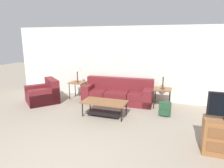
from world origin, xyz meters
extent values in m
cube|color=silver|center=(0.00, 4.51, 1.30)|extent=(8.89, 0.06, 2.60)
cube|color=maroon|center=(-0.06, 3.93, 0.11)|extent=(2.42, 0.96, 0.22)
cube|color=maroon|center=(-0.86, 3.87, 0.32)|extent=(0.81, 0.80, 0.20)
cube|color=maroon|center=(-0.06, 3.91, 0.32)|extent=(0.81, 0.80, 0.20)
cube|color=maroon|center=(0.73, 3.95, 0.32)|extent=(0.81, 0.80, 0.20)
cube|color=maroon|center=(-0.08, 4.23, 0.62)|extent=(2.39, 0.37, 0.40)
cube|color=maroon|center=(-1.11, 3.88, 0.29)|extent=(0.32, 0.87, 0.58)
cube|color=maroon|center=(0.99, 3.98, 0.29)|extent=(0.32, 0.87, 0.58)
cube|color=maroon|center=(-2.54, 3.09, 0.20)|extent=(1.38, 1.38, 0.40)
cube|color=maroon|center=(-2.31, 3.37, 0.60)|extent=(0.91, 0.83, 0.40)
cube|color=maroon|center=(-2.81, 3.32, 0.28)|extent=(0.83, 0.92, 0.56)
cube|color=maroon|center=(-2.27, 2.86, 0.28)|extent=(0.83, 0.92, 0.56)
cube|color=brown|center=(-0.06, 2.65, 0.42)|extent=(1.27, 0.63, 0.04)
cylinder|color=black|center=(-0.63, 2.40, 0.20)|extent=(0.03, 0.03, 0.40)
cylinder|color=black|center=(0.52, 2.40, 0.20)|extent=(0.03, 0.03, 0.40)
cylinder|color=black|center=(-0.63, 2.91, 0.20)|extent=(0.03, 0.03, 0.40)
cylinder|color=black|center=(0.52, 2.91, 0.20)|extent=(0.03, 0.03, 0.40)
cube|color=black|center=(-0.06, 2.65, 0.08)|extent=(0.95, 0.44, 0.02)
cube|color=brown|center=(-1.57, 3.88, 0.61)|extent=(0.55, 0.50, 0.03)
cylinder|color=black|center=(-1.80, 3.67, 0.30)|extent=(0.03, 0.03, 0.60)
cylinder|color=black|center=(-1.33, 3.67, 0.30)|extent=(0.03, 0.03, 0.60)
cylinder|color=black|center=(-1.80, 4.09, 0.30)|extent=(0.03, 0.03, 0.60)
cylinder|color=black|center=(-1.33, 4.09, 0.30)|extent=(0.03, 0.03, 0.60)
cube|color=brown|center=(1.44, 3.88, 0.61)|extent=(0.55, 0.50, 0.03)
cylinder|color=black|center=(1.21, 3.67, 0.30)|extent=(0.03, 0.03, 0.60)
cylinder|color=black|center=(1.68, 3.67, 0.30)|extent=(0.03, 0.03, 0.60)
cylinder|color=black|center=(1.21, 4.09, 0.30)|extent=(0.03, 0.03, 0.60)
cylinder|color=black|center=(1.68, 4.09, 0.30)|extent=(0.03, 0.03, 0.60)
cylinder|color=#472D1E|center=(-1.57, 3.88, 0.64)|extent=(0.14, 0.14, 0.02)
cylinder|color=#472D1E|center=(-1.57, 3.88, 0.85)|extent=(0.04, 0.04, 0.40)
cone|color=beige|center=(-1.57, 3.88, 1.15)|extent=(0.27, 0.27, 0.22)
cylinder|color=#472D1E|center=(1.44, 3.88, 0.64)|extent=(0.14, 0.14, 0.02)
cylinder|color=#472D1E|center=(1.44, 3.88, 0.85)|extent=(0.04, 0.04, 0.40)
cone|color=beige|center=(1.44, 3.88, 1.15)|extent=(0.27, 0.27, 0.22)
cube|color=#23472D|center=(1.59, 3.22, 0.20)|extent=(0.34, 0.19, 0.40)
cube|color=#23472D|center=(1.59, 3.10, 0.12)|extent=(0.25, 0.05, 0.16)
cylinder|color=#23472D|center=(1.50, 3.33, 0.22)|extent=(0.02, 0.02, 0.30)
cylinder|color=#23472D|center=(1.68, 3.33, 0.22)|extent=(0.02, 0.02, 0.30)
camera|label=1|loc=(1.89, -2.41, 2.21)|focal=32.00mm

